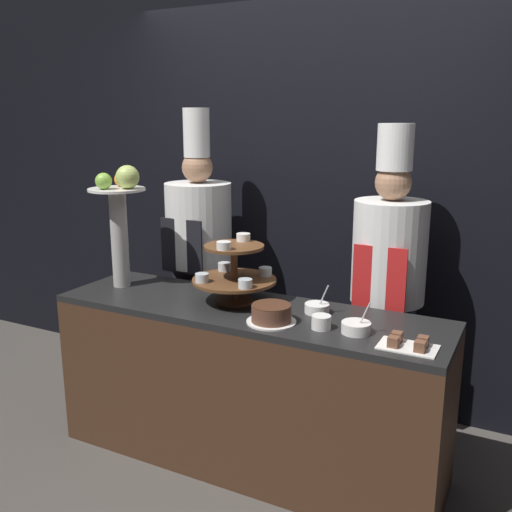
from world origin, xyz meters
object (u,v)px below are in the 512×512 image
(serving_bowl_far, at_px, (317,308))
(tiered_stand, at_px, (234,271))
(serving_bowl_near, at_px, (356,327))
(cake_round, at_px, (271,314))
(chef_left, at_px, (199,252))
(chef_center_left, at_px, (388,278))
(cake_square_tray, at_px, (408,344))
(cup_white, at_px, (321,322))
(fruit_pedestal, at_px, (120,211))

(serving_bowl_far, bearing_deg, tiered_stand, -175.33)
(serving_bowl_near, bearing_deg, serving_bowl_far, 145.79)
(cake_round, relative_size, chef_left, 0.13)
(chef_left, bearing_deg, chef_center_left, -0.00)
(serving_bowl_near, distance_m, chef_center_left, 0.62)
(serving_bowl_far, distance_m, chef_left, 1.07)
(cake_round, relative_size, serving_bowl_far, 1.58)
(cake_square_tray, bearing_deg, serving_bowl_far, 154.49)
(cake_round, distance_m, cup_white, 0.24)
(tiered_stand, xyz_separation_m, cake_round, (0.31, -0.19, -0.12))
(serving_bowl_far, bearing_deg, serving_bowl_near, -34.21)
(tiered_stand, distance_m, chef_center_left, 0.84)
(fruit_pedestal, bearing_deg, serving_bowl_far, 3.47)
(cake_round, bearing_deg, cake_square_tray, -1.10)
(cake_square_tray, distance_m, serving_bowl_near, 0.26)
(cup_white, bearing_deg, tiered_stand, 163.74)
(cake_square_tray, height_order, serving_bowl_far, serving_bowl_far)
(tiered_stand, relative_size, chef_left, 0.24)
(fruit_pedestal, distance_m, cake_square_tray, 1.72)
(cake_round, xyz_separation_m, cake_square_tray, (0.64, -0.01, -0.02))
(cup_white, distance_m, serving_bowl_far, 0.22)
(fruit_pedestal, height_order, chef_center_left, chef_center_left)
(tiered_stand, height_order, chef_center_left, chef_center_left)
(tiered_stand, relative_size, serving_bowl_near, 2.88)
(fruit_pedestal, bearing_deg, serving_bowl_near, -4.16)
(cake_square_tray, bearing_deg, cup_white, 173.82)
(fruit_pedestal, xyz_separation_m, cup_white, (1.25, -0.12, -0.40))
(cup_white, relative_size, chef_left, 0.05)
(cake_square_tray, xyz_separation_m, serving_bowl_near, (-0.25, 0.07, 0.01))
(chef_left, bearing_deg, cake_square_tray, -24.97)
(tiered_stand, height_order, chef_left, chef_left)
(cup_white, bearing_deg, serving_bowl_far, 116.14)
(cup_white, height_order, cake_square_tray, cup_white)
(cup_white, bearing_deg, chef_left, 148.99)
(tiered_stand, height_order, cup_white, tiered_stand)
(serving_bowl_far, bearing_deg, cake_square_tray, -25.51)
(tiered_stand, bearing_deg, serving_bowl_far, 4.67)
(chef_left, relative_size, chef_center_left, 1.05)
(tiered_stand, height_order, serving_bowl_near, tiered_stand)
(serving_bowl_near, xyz_separation_m, chef_left, (-1.23, 0.62, 0.09))
(fruit_pedestal, distance_m, cup_white, 1.32)
(cake_square_tray, distance_m, chef_left, 1.63)
(fruit_pedestal, height_order, serving_bowl_near, fruit_pedestal)
(cup_white, xyz_separation_m, cake_square_tray, (0.40, -0.04, -0.01))
(cake_round, xyz_separation_m, chef_left, (-0.83, 0.67, 0.07))
(cup_white, bearing_deg, cake_square_tray, -6.18)
(fruit_pedestal, xyz_separation_m, chef_center_left, (1.39, 0.52, -0.34))
(serving_bowl_near, relative_size, serving_bowl_far, 1.02)
(serving_bowl_near, relative_size, chef_center_left, 0.09)
(cup_white, bearing_deg, fruit_pedestal, 174.30)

